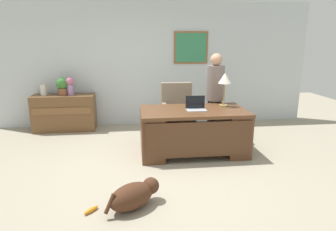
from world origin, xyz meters
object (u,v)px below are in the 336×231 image
Objects in this scene: laptop at (196,107)px; dog_toy_ball at (130,193)px; dog_lying at (134,195)px; credenza at (65,113)px; potted_plant at (62,86)px; armchair at (177,113)px; desk_lamp at (225,80)px; vase_empty at (43,90)px; dog_toy_bone at (91,210)px; desk at (193,130)px; person_standing at (215,97)px; vase_with_flowers at (70,85)px.

laptop is 4.43× the size of dog_toy_ball.
dog_lying is at bearing -123.28° from laptop.
credenza is at bearing 146.41° from laptop.
armchair is at bearing -17.77° from potted_plant.
vase_empty is (-3.39, 1.43, -0.33)m from desk_lamp.
dog_toy_bone is at bearing -138.24° from desk_lamp.
dog_lying is 0.50m from dog_toy_bone.
dog_lying is (-1.00, -1.58, -0.25)m from desk.
vase_empty is (-2.82, 1.65, 0.46)m from desk.
dog_lying is 3.21× the size of dog_toy_bone.
person_standing is (0.66, -0.28, 0.36)m from armchair.
dog_toy_bone is at bearing -73.77° from potted_plant.
desk is at bearing -169.26° from laptop.
credenza is 3.95× the size of laptop.
credenza is 1.97× the size of dog_lying.
vase_empty is 3.16× the size of dog_toy_ball.
credenza is 0.62m from vase_empty.
laptop is 3.29m from vase_empty.
dog_lying is 2.61m from desk_lamp.
potted_plant reaches higher than vase_empty.
desk is 2.94m from credenza.
vase_with_flowers is at bearing 103.66° from dog_toy_bone.
dog_toy_ball is at bearing 34.94° from dog_toy_bone.
vase_with_flowers is (0.16, 0.00, 0.59)m from credenza.
vase_empty is (-0.38, 0.00, 0.49)m from credenza.
potted_plant is at bearing 145.91° from desk.
dog_toy_ball reaches higher than dog_toy_bone.
armchair reaches higher than vase_empty.
armchair is 2.90m from dog_toy_bone.
laptop is at bearing -35.37° from vase_with_flowers.
credenza reaches higher than dog_toy_ball.
dog_lying is 0.29m from dog_toy_ball.
vase_with_flowers reaches higher than laptop.
credenza is 3.44× the size of vase_with_flowers.
desk reaches higher than dog_toy_bone.
desk is 4.74× the size of vase_with_flowers.
person_standing is at bearing 96.48° from desk_lamp.
desk_lamp is at bearing -44.38° from armchair.
vase_with_flowers is at bearing 112.40° from dog_toy_ball.
laptop is 2.35m from dog_toy_bone.
laptop is at bearing 46.84° from dog_toy_bone.
potted_plant is (-2.43, 1.65, 0.55)m from desk.
laptop is 1.60× the size of dog_toy_bone.
dog_toy_ball is at bearing -136.65° from desk_lamp.
desk is 5.45× the size of laptop.
potted_plant is (-1.43, 3.22, 0.80)m from dog_lying.
person_standing is at bearing 50.80° from dog_toy_ball.
desk_lamp is at bearing -26.59° from vase_with_flowers.
person_standing is 3.12m from dog_toy_bone.
potted_plant is 1.80× the size of dog_toy_bone.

